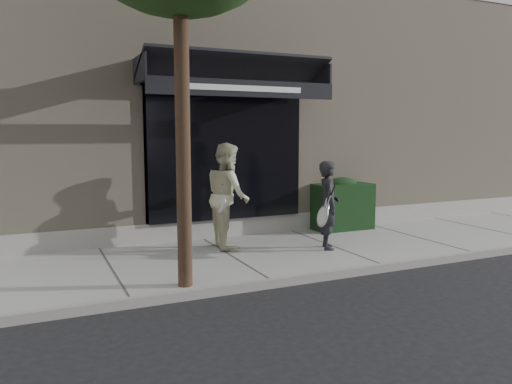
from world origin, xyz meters
name	(u,v)px	position (x,y,z in m)	size (l,w,h in m)	color
ground	(330,251)	(0.00, 0.00, 0.00)	(80.00, 80.00, 0.00)	black
sidewalk	(330,248)	(0.00, 0.00, 0.06)	(20.00, 3.00, 0.12)	#9F9F9A
curb	(383,268)	(0.00, -1.55, 0.07)	(20.00, 0.10, 0.14)	gray
building_facade	(231,114)	(-0.01, 4.96, 2.74)	(14.30, 8.04, 5.64)	tan
hedge	(342,205)	(1.10, 1.25, 0.66)	(1.30, 0.70, 1.14)	black
pedestrian_front	(328,205)	(-0.20, -0.22, 0.92)	(0.75, 0.89, 1.60)	black
pedestrian_back	(228,195)	(-1.80, 0.66, 1.08)	(0.82, 1.00, 1.93)	beige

